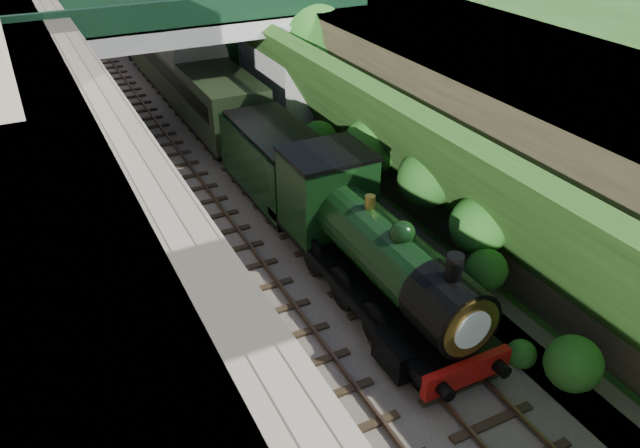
# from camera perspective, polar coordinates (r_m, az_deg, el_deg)

# --- Properties ---
(trackbed) EXTENTS (10.00, 90.00, 0.20)m
(trackbed) POSITION_cam_1_polar(r_m,az_deg,el_deg) (29.58, -9.51, 5.52)
(trackbed) COLOR #473F38
(trackbed) RESTS_ON ground
(retaining_wall) EXTENTS (1.00, 90.00, 7.00)m
(retaining_wall) POSITION_cam_1_polar(r_m,az_deg,el_deg) (27.37, -21.22, 9.46)
(retaining_wall) COLOR #756B56
(retaining_wall) RESTS_ON ground
(street_plateau_right) EXTENTS (8.00, 90.00, 6.25)m
(street_plateau_right) POSITION_cam_1_polar(r_m,az_deg,el_deg) (32.29, 6.62, 13.68)
(street_plateau_right) COLOR #262628
(street_plateau_right) RESTS_ON ground
(embankment_slope) EXTENTS (4.21, 90.00, 6.36)m
(embankment_slope) POSITION_cam_1_polar(r_m,az_deg,el_deg) (27.65, 2.17, 10.16)
(embankment_slope) COLOR #1E4714
(embankment_slope) RESTS_ON ground
(track_left) EXTENTS (2.50, 90.00, 0.20)m
(track_left) POSITION_cam_1_polar(r_m,az_deg,el_deg) (29.07, -13.27, 4.95)
(track_left) COLOR black
(track_left) RESTS_ON trackbed
(track_right) EXTENTS (2.50, 90.00, 0.20)m
(track_right) POSITION_cam_1_polar(r_m,az_deg,el_deg) (29.85, -7.34, 6.25)
(track_right) COLOR black
(track_right) RESTS_ON trackbed
(road_bridge) EXTENTS (16.00, 6.40, 7.25)m
(road_bridge) POSITION_cam_1_polar(r_m,az_deg,el_deg) (32.08, -10.83, 15.01)
(road_bridge) COLOR gray
(road_bridge) RESTS_ON ground
(tree) EXTENTS (3.60, 3.80, 6.60)m
(tree) POSITION_cam_1_polar(r_m,az_deg,el_deg) (31.52, -0.60, 16.33)
(tree) COLOR black
(tree) RESTS_ON ground
(locomotive) EXTENTS (3.10, 10.22, 3.83)m
(locomotive) POSITION_cam_1_polar(r_m,az_deg,el_deg) (19.52, 4.64, -2.30)
(locomotive) COLOR black
(locomotive) RESTS_ON trackbed
(tender) EXTENTS (2.70, 6.00, 3.05)m
(tender) POSITION_cam_1_polar(r_m,az_deg,el_deg) (25.40, -3.94, 5.30)
(tender) COLOR black
(tender) RESTS_ON trackbed
(coach_front) EXTENTS (2.90, 18.00, 3.70)m
(coach_front) POSITION_cam_1_polar(r_m,az_deg,el_deg) (36.46, -12.07, 13.44)
(coach_front) COLOR black
(coach_front) RESTS_ON trackbed
(coach_middle) EXTENTS (2.90, 18.00, 3.70)m
(coach_middle) POSITION_cam_1_polar(r_m,az_deg,el_deg) (54.35, -17.93, 18.30)
(coach_middle) COLOR black
(coach_middle) RESTS_ON trackbed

